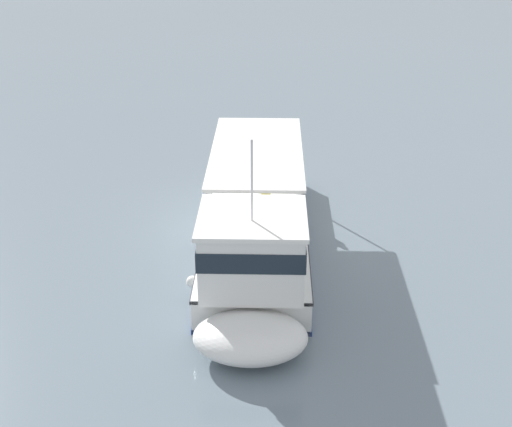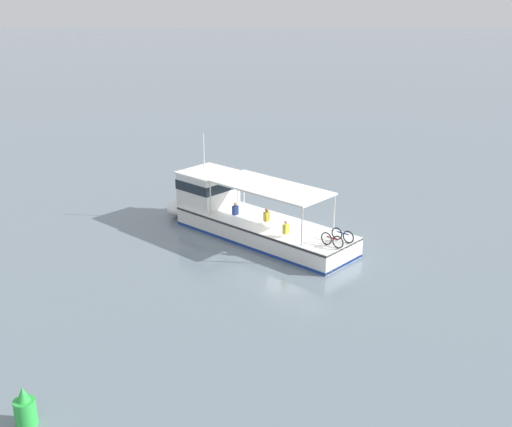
# 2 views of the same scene
# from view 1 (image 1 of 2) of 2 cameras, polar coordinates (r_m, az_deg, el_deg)

# --- Properties ---
(ground_plane) EXTENTS (400.00, 400.00, 0.00)m
(ground_plane) POSITION_cam_1_polar(r_m,az_deg,el_deg) (25.15, -1.51, -1.07)
(ground_plane) COLOR slate
(ferry_main) EXTENTS (11.53, 10.78, 5.32)m
(ferry_main) POSITION_cam_1_polar(r_m,az_deg,el_deg) (22.09, -0.07, -2.02)
(ferry_main) COLOR white
(ferry_main) RESTS_ON ground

